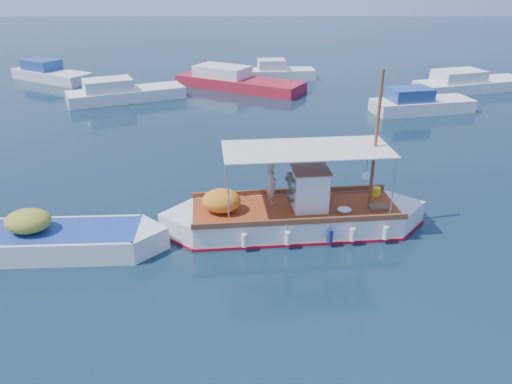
{
  "coord_description": "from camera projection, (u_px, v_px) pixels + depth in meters",
  "views": [
    {
      "loc": [
        -1.04,
        -15.16,
        8.77
      ],
      "look_at": [
        -0.93,
        0.0,
        1.79
      ],
      "focal_mm": 35.0,
      "sensor_mm": 36.0,
      "label": 1
    }
  ],
  "objects": [
    {
      "name": "bg_boat_far_n",
      "position": [
        279.0,
        73.0,
        41.21
      ],
      "size": [
        5.6,
        2.51,
        1.8
      ],
      "rotation": [
        0.0,
        0.0,
        0.1
      ],
      "color": "silver",
      "rests_on": "ground"
    },
    {
      "name": "ground",
      "position": [
        282.0,
        238.0,
        17.45
      ],
      "size": [
        160.0,
        160.0,
        0.0
      ],
      "primitive_type": "plane",
      "color": "black",
      "rests_on": "ground"
    },
    {
      "name": "fishing_caique",
      "position": [
        293.0,
        217.0,
        17.84
      ],
      "size": [
        9.6,
        3.25,
        5.88
      ],
      "rotation": [
        0.0,
        0.0,
        0.1
      ],
      "color": "white",
      "rests_on": "ground"
    },
    {
      "name": "dinghy",
      "position": [
        58.0,
        242.0,
        16.53
      ],
      "size": [
        7.2,
        2.25,
        1.76
      ],
      "rotation": [
        0.0,
        0.0,
        0.04
      ],
      "color": "white",
      "rests_on": "ground"
    },
    {
      "name": "bg_boat_n",
      "position": [
        236.0,
        82.0,
        38.09
      ],
      "size": [
        10.13,
        7.35,
        1.8
      ],
      "rotation": [
        0.0,
        0.0,
        -0.51
      ],
      "color": "#A91C2C",
      "rests_on": "ground"
    },
    {
      "name": "bg_boat_far_w",
      "position": [
        50.0,
        74.0,
        40.71
      ],
      "size": [
        7.35,
        5.68,
        1.8
      ],
      "rotation": [
        0.0,
        0.0,
        -0.54
      ],
      "color": "silver",
      "rests_on": "ground"
    },
    {
      "name": "bg_boat_ne",
      "position": [
        419.0,
        104.0,
        32.05
      ],
      "size": [
        6.77,
        3.48,
        1.8
      ],
      "rotation": [
        0.0,
        0.0,
        0.21
      ],
      "color": "silver",
      "rests_on": "ground"
    },
    {
      "name": "bg_boat_nw",
      "position": [
        123.0,
        94.0,
        34.65
      ],
      "size": [
        8.21,
        5.39,
        1.8
      ],
      "rotation": [
        0.0,
        0.0,
        0.41
      ],
      "color": "silver",
      "rests_on": "ground"
    },
    {
      "name": "bg_boat_e",
      "position": [
        469.0,
        84.0,
        37.32
      ],
      "size": [
        9.13,
        5.09,
        1.8
      ],
      "rotation": [
        0.0,
        0.0,
        0.3
      ],
      "color": "silver",
      "rests_on": "ground"
    }
  ]
}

